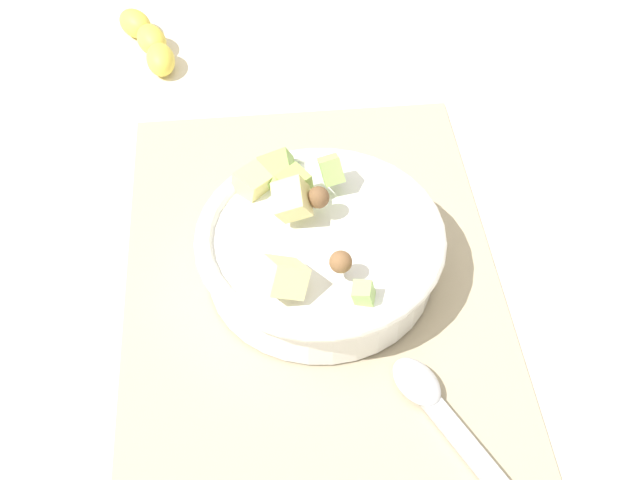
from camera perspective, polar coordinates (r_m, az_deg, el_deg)
The scene contains 5 objects.
ground_plane at distance 0.84m, azimuth -0.58°, elevation -2.44°, with size 2.40×2.40×0.00m, color silver.
placemat at distance 0.84m, azimuth -0.58°, elevation -2.31°, with size 0.51×0.38×0.01m, color tan.
salad_bowl at distance 0.81m, azimuth -0.08°, elevation -0.29°, with size 0.25×0.25×0.11m.
serving_spoon at distance 0.74m, azimuth 8.84°, elevation -12.28°, with size 0.20×0.12×0.01m.
banana_whole at distance 1.13m, azimuth -11.87°, elevation 13.48°, with size 0.15×0.09×0.04m.
Camera 1 is at (-0.52, 0.04, 0.65)m, focal length 45.77 mm.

